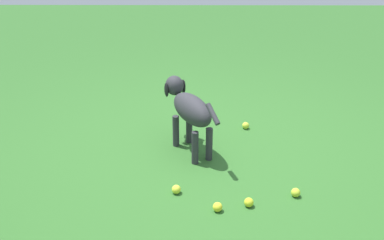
{
  "coord_description": "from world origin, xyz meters",
  "views": [
    {
      "loc": [
        -0.08,
        -3.15,
        1.8
      ],
      "look_at": [
        -0.1,
        0.01,
        0.3
      ],
      "focal_mm": 39.51,
      "sensor_mm": 36.0,
      "label": 1
    }
  ],
  "objects_px": {
    "dog": "(189,108)",
    "tennis_ball_1": "(176,189)",
    "tennis_ball_3": "(218,207)",
    "tennis_ball_4": "(296,193)",
    "tennis_ball_0": "(246,125)",
    "tennis_ball_2": "(249,202)"
  },
  "relations": [
    {
      "from": "tennis_ball_3",
      "to": "tennis_ball_0",
      "type": "bearing_deg",
      "value": 75.48
    },
    {
      "from": "tennis_ball_0",
      "to": "tennis_ball_3",
      "type": "xyz_separation_m",
      "value": [
        -0.33,
        -1.27,
        0.0
      ]
    },
    {
      "from": "tennis_ball_2",
      "to": "tennis_ball_3",
      "type": "relative_size",
      "value": 1.0
    },
    {
      "from": "tennis_ball_1",
      "to": "tennis_ball_3",
      "type": "distance_m",
      "value": 0.36
    },
    {
      "from": "dog",
      "to": "tennis_ball_1",
      "type": "bearing_deg",
      "value": 143.41
    },
    {
      "from": "tennis_ball_3",
      "to": "tennis_ball_1",
      "type": "bearing_deg",
      "value": 144.47
    },
    {
      "from": "dog",
      "to": "tennis_ball_3",
      "type": "bearing_deg",
      "value": 164.31
    },
    {
      "from": "dog",
      "to": "tennis_ball_2",
      "type": "distance_m",
      "value": 0.98
    },
    {
      "from": "dog",
      "to": "tennis_ball_0",
      "type": "bearing_deg",
      "value": -81.54
    },
    {
      "from": "tennis_ball_0",
      "to": "tennis_ball_2",
      "type": "bearing_deg",
      "value": -95.14
    },
    {
      "from": "tennis_ball_1",
      "to": "tennis_ball_4",
      "type": "bearing_deg",
      "value": -2.26
    },
    {
      "from": "tennis_ball_2",
      "to": "tennis_ball_1",
      "type": "bearing_deg",
      "value": 163.27
    },
    {
      "from": "tennis_ball_4",
      "to": "tennis_ball_2",
      "type": "bearing_deg",
      "value": -161.2
    },
    {
      "from": "tennis_ball_0",
      "to": "tennis_ball_2",
      "type": "distance_m",
      "value": 1.22
    },
    {
      "from": "tennis_ball_2",
      "to": "tennis_ball_0",
      "type": "bearing_deg",
      "value": 84.86
    },
    {
      "from": "tennis_ball_2",
      "to": "tennis_ball_3",
      "type": "xyz_separation_m",
      "value": [
        -0.22,
        -0.05,
        0.0
      ]
    },
    {
      "from": "dog",
      "to": "tennis_ball_1",
      "type": "relative_size",
      "value": 11.89
    },
    {
      "from": "tennis_ball_3",
      "to": "tennis_ball_4",
      "type": "distance_m",
      "value": 0.6
    },
    {
      "from": "dog",
      "to": "tennis_ball_0",
      "type": "distance_m",
      "value": 0.76
    },
    {
      "from": "tennis_ball_1",
      "to": "tennis_ball_2",
      "type": "distance_m",
      "value": 0.53
    },
    {
      "from": "tennis_ball_1",
      "to": "tennis_ball_2",
      "type": "height_order",
      "value": "same"
    },
    {
      "from": "tennis_ball_1",
      "to": "tennis_ball_3",
      "type": "height_order",
      "value": "same"
    }
  ]
}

